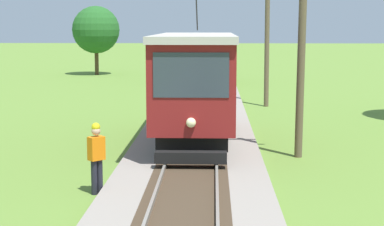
{
  "coord_description": "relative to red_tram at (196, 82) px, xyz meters",
  "views": [
    {
      "loc": [
        0.63,
        -4.81,
        4.16
      ],
      "look_at": [
        -0.06,
        14.26,
        1.38
      ],
      "focal_mm": 57.19,
      "sensor_mm": 36.0,
      "label": 1
    }
  ],
  "objects": [
    {
      "name": "red_tram",
      "position": [
        0.0,
        0.0,
        0.0
      ],
      "size": [
        2.6,
        8.54,
        4.79
      ],
      "color": "maroon",
      "rests_on": "rail_right"
    },
    {
      "name": "freight_car",
      "position": [
        -0.0,
        22.96,
        -0.64
      ],
      "size": [
        2.4,
        5.2,
        2.31
      ],
      "color": "#384C33",
      "rests_on": "rail_right"
    },
    {
      "name": "utility_pole_near_tram",
      "position": [
        3.3,
        -1.89,
        1.16
      ],
      "size": [
        1.4,
        0.53,
        6.51
      ],
      "color": "brown",
      "rests_on": "ground"
    },
    {
      "name": "utility_pole_mid",
      "position": [
        3.3,
        10.39,
        1.42
      ],
      "size": [
        1.4,
        0.52,
        7.03
      ],
      "color": "brown",
      "rests_on": "ground"
    },
    {
      "name": "track_worker",
      "position": [
        -2.24,
        -6.19,
        -1.21
      ],
      "size": [
        0.44,
        0.44,
        1.78
      ],
      "rotation": [
        0.0,
        0.0,
        2.34
      ],
      "color": "black",
      "rests_on": "ground"
    },
    {
      "name": "tree_left_far",
      "position": [
        -9.06,
        29.46,
        1.5
      ],
      "size": [
        3.87,
        3.87,
        5.64
      ],
      "color": "#4C3823",
      "rests_on": "ground"
    }
  ]
}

